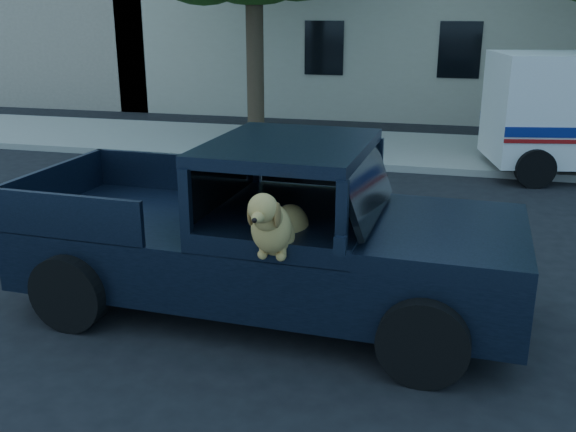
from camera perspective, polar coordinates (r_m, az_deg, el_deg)
name	(u,v)px	position (r m, az deg, el deg)	size (l,w,h in m)	color
ground	(349,327)	(7.15, 5.47, -9.80)	(120.00, 120.00, 0.00)	black
far_sidewalk	(410,150)	(15.84, 10.78, 5.76)	(60.00, 4.00, 0.15)	gray
lane_stripes	(516,239)	(10.28, 19.62, -1.96)	(21.60, 0.14, 0.01)	silver
pickup_truck	(259,254)	(7.30, -2.62, -3.37)	(5.63, 2.94, 1.98)	black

